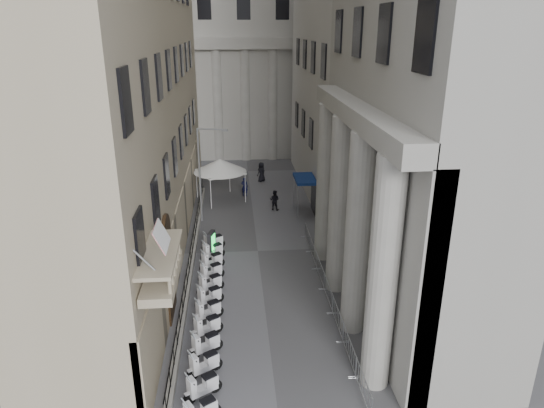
# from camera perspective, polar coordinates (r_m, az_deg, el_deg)

# --- Properties ---
(far_building) EXTENTS (22.00, 10.00, 30.00)m
(far_building) POSITION_cam_1_polar(r_m,az_deg,el_deg) (58.45, -3.49, 20.87)
(far_building) COLOR #B7B4AC
(far_building) RESTS_ON ground
(iron_fence) EXTENTS (0.30, 28.00, 1.40)m
(iron_fence) POSITION_cam_1_polar(r_m,az_deg,el_deg) (31.96, -9.34, -6.68)
(iron_fence) COLOR black
(iron_fence) RESTS_ON ground
(blue_awning) EXTENTS (1.60, 3.00, 3.00)m
(blue_awning) POSITION_cam_1_polar(r_m,az_deg,el_deg) (39.55, 3.79, -1.04)
(blue_awning) COLOR navy
(blue_awning) RESTS_ON ground
(scooter_1) EXTENTS (1.49, 1.21, 1.50)m
(scooter_1) POSITION_cam_1_polar(r_m,az_deg,el_deg) (21.57, -8.04, -21.61)
(scooter_1) COLOR white
(scooter_1) RESTS_ON ground
(scooter_2) EXTENTS (1.49, 1.21, 1.50)m
(scooter_2) POSITION_cam_1_polar(r_m,az_deg,el_deg) (22.63, -7.85, -19.25)
(scooter_2) COLOR white
(scooter_2) RESTS_ON ground
(scooter_3) EXTENTS (1.49, 1.21, 1.50)m
(scooter_3) POSITION_cam_1_polar(r_m,az_deg,el_deg) (23.73, -7.68, -17.11)
(scooter_3) COLOR white
(scooter_3) RESTS_ON ground
(scooter_4) EXTENTS (1.49, 1.21, 1.50)m
(scooter_4) POSITION_cam_1_polar(r_m,az_deg,el_deg) (24.85, -7.54, -15.15)
(scooter_4) COLOR white
(scooter_4) RESTS_ON ground
(scooter_5) EXTENTS (1.49, 1.21, 1.50)m
(scooter_5) POSITION_cam_1_polar(r_m,az_deg,el_deg) (26.01, -7.41, -13.37)
(scooter_5) COLOR white
(scooter_5) RESTS_ON ground
(scooter_6) EXTENTS (1.49, 1.21, 1.50)m
(scooter_6) POSITION_cam_1_polar(r_m,az_deg,el_deg) (27.18, -7.29, -11.74)
(scooter_6) COLOR white
(scooter_6) RESTS_ON ground
(scooter_7) EXTENTS (1.49, 1.21, 1.50)m
(scooter_7) POSITION_cam_1_polar(r_m,az_deg,el_deg) (28.38, -7.18, -10.25)
(scooter_7) COLOR white
(scooter_7) RESTS_ON ground
(scooter_8) EXTENTS (1.49, 1.21, 1.50)m
(scooter_8) POSITION_cam_1_polar(r_m,az_deg,el_deg) (29.60, -7.08, -8.88)
(scooter_8) COLOR white
(scooter_8) RESTS_ON ground
(scooter_9) EXTENTS (1.49, 1.21, 1.50)m
(scooter_9) POSITION_cam_1_polar(r_m,az_deg,el_deg) (30.83, -6.99, -7.61)
(scooter_9) COLOR white
(scooter_9) RESTS_ON ground
(scooter_10) EXTENTS (1.49, 1.21, 1.50)m
(scooter_10) POSITION_cam_1_polar(r_m,az_deg,el_deg) (32.07, -6.91, -6.45)
(scooter_10) COLOR white
(scooter_10) RESTS_ON ground
(scooter_11) EXTENTS (1.49, 1.21, 1.50)m
(scooter_11) POSITION_cam_1_polar(r_m,az_deg,el_deg) (33.33, -6.84, -5.37)
(scooter_11) COLOR white
(scooter_11) RESTS_ON ground
(barrier_0) EXTENTS (0.60, 2.40, 1.10)m
(barrier_0) POSITION_cam_1_polar(r_m,az_deg,el_deg) (21.67, 10.61, -21.57)
(barrier_0) COLOR #A8ABB0
(barrier_0) RESTS_ON ground
(barrier_1) EXTENTS (0.60, 2.40, 1.10)m
(barrier_1) POSITION_cam_1_polar(r_m,az_deg,el_deg) (23.52, 9.00, -17.58)
(barrier_1) COLOR #A8ABB0
(barrier_1) RESTS_ON ground
(barrier_2) EXTENTS (0.60, 2.40, 1.10)m
(barrier_2) POSITION_cam_1_polar(r_m,az_deg,el_deg) (25.48, 7.68, -14.18)
(barrier_2) COLOR #A8ABB0
(barrier_2) RESTS_ON ground
(barrier_3) EXTENTS (0.60, 2.40, 1.10)m
(barrier_3) POSITION_cam_1_polar(r_m,az_deg,el_deg) (27.53, 6.59, -11.27)
(barrier_3) COLOR #A8ABB0
(barrier_3) RESTS_ON ground
(barrier_4) EXTENTS (0.60, 2.40, 1.10)m
(barrier_4) POSITION_cam_1_polar(r_m,az_deg,el_deg) (29.65, 5.67, -8.76)
(barrier_4) COLOR #A8ABB0
(barrier_4) RESTS_ON ground
(barrier_5) EXTENTS (0.60, 2.40, 1.10)m
(barrier_5) POSITION_cam_1_polar(r_m,az_deg,el_deg) (31.82, 4.88, -6.59)
(barrier_5) COLOR #A8ABB0
(barrier_5) RESTS_ON ground
(barrier_6) EXTENTS (0.60, 2.40, 1.10)m
(barrier_6) POSITION_cam_1_polar(r_m,az_deg,el_deg) (34.04, 4.20, -4.70)
(barrier_6) COLOR #A8ABB0
(barrier_6) RESTS_ON ground
(security_tent) EXTENTS (4.54, 4.54, 3.68)m
(security_tent) POSITION_cam_1_polar(r_m,az_deg,el_deg) (41.21, -5.02, 4.33)
(security_tent) COLOR white
(security_tent) RESTS_ON ground
(street_lamp) EXTENTS (2.34, 0.80, 7.33)m
(street_lamp) POSITION_cam_1_polar(r_m,az_deg,el_deg) (36.81, -8.17, 4.27)
(street_lamp) COLOR #979A9F
(street_lamp) RESTS_ON ground
(info_kiosk) EXTENTS (0.49, 0.90, 1.82)m
(info_kiosk) POSITION_cam_1_polar(r_m,az_deg,el_deg) (31.93, -7.11, -4.75)
(info_kiosk) COLOR black
(info_kiosk) RESTS_ON ground
(pedestrian_a) EXTENTS (0.73, 0.61, 1.72)m
(pedestrian_a) POSITION_cam_1_polar(r_m,az_deg,el_deg) (43.21, -3.24, 2.05)
(pedestrian_a) COLOR #0D0F35
(pedestrian_a) RESTS_ON ground
(pedestrian_b) EXTENTS (1.01, 0.92, 1.69)m
(pedestrian_b) POSITION_cam_1_polar(r_m,az_deg,el_deg) (39.84, 0.29, 0.47)
(pedestrian_b) COLOR black
(pedestrian_b) RESTS_ON ground
(pedestrian_c) EXTENTS (1.10, 1.09, 1.92)m
(pedestrian_c) POSITION_cam_1_polar(r_m,az_deg,el_deg) (47.21, -1.26, 3.79)
(pedestrian_c) COLOR black
(pedestrian_c) RESTS_ON ground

